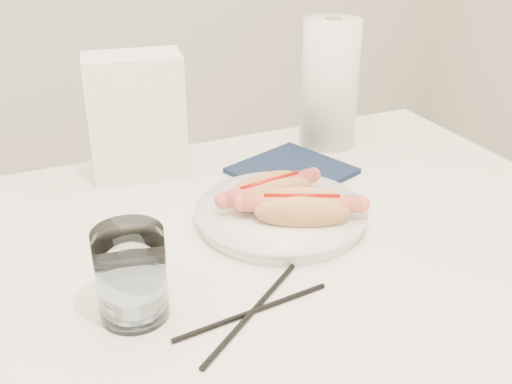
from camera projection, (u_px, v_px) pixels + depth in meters
name	position (u px, v px, depth m)	size (l,w,h in m)	color
table	(223.00, 293.00, 0.88)	(1.20, 0.80, 0.75)	white
plate	(281.00, 216.00, 0.94)	(0.25, 0.25, 0.02)	white
hotdog_left	(270.00, 192.00, 0.94)	(0.16, 0.08, 0.04)	#C5824F
hotdog_right	(301.00, 208.00, 0.89)	(0.16, 0.12, 0.05)	tan
water_glass	(131.00, 274.00, 0.72)	(0.08, 0.08, 0.11)	silver
chopstick_near	(252.00, 312.00, 0.74)	(0.01, 0.01, 0.22)	black
chopstick_far	(252.00, 312.00, 0.74)	(0.01, 0.01, 0.21)	black
napkin_box	(137.00, 117.00, 1.05)	(0.16, 0.09, 0.21)	white
navy_napkin	(292.00, 171.00, 1.09)	(0.17, 0.17, 0.01)	#121E38
paper_towel_roll	(330.00, 84.00, 1.17)	(0.11, 0.11, 0.24)	white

